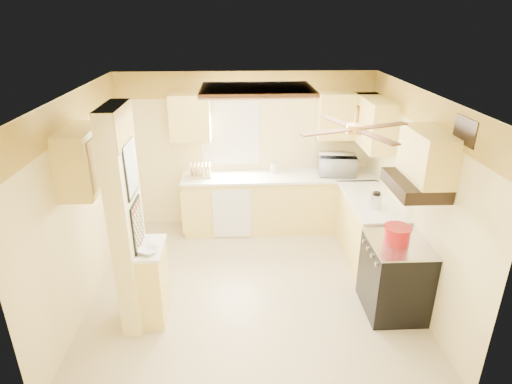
{
  "coord_description": "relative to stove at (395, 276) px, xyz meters",
  "views": [
    {
      "loc": [
        -0.16,
        -4.69,
        3.33
      ],
      "look_at": [
        0.08,
        0.35,
        1.19
      ],
      "focal_mm": 30.0,
      "sensor_mm": 36.0,
      "label": 1
    }
  ],
  "objects": [
    {
      "name": "floor",
      "position": [
        -1.67,
        0.55,
        -0.46
      ],
      "size": [
        4.0,
        4.0,
        0.0
      ],
      "primitive_type": "plane",
      "color": "tan",
      "rests_on": "ground"
    },
    {
      "name": "ceiling",
      "position": [
        -1.67,
        0.55,
        2.04
      ],
      "size": [
        4.0,
        4.0,
        0.0
      ],
      "primitive_type": "plane",
      "rotation": [
        3.14,
        0.0,
        0.0
      ],
      "color": "white",
      "rests_on": "wall_back"
    },
    {
      "name": "wall_back",
      "position": [
        -1.67,
        2.45,
        0.79
      ],
      "size": [
        4.0,
        0.0,
        4.0
      ],
      "primitive_type": "plane",
      "rotation": [
        1.57,
        0.0,
        0.0
      ],
      "color": "#F2DC94",
      "rests_on": "floor"
    },
    {
      "name": "wall_front",
      "position": [
        -1.67,
        -1.35,
        0.79
      ],
      "size": [
        4.0,
        0.0,
        4.0
      ],
      "primitive_type": "plane",
      "rotation": [
        -1.57,
        0.0,
        0.0
      ],
      "color": "#F2DC94",
      "rests_on": "floor"
    },
    {
      "name": "wall_left",
      "position": [
        -3.67,
        0.55,
        0.79
      ],
      "size": [
        0.0,
        3.8,
        3.8
      ],
      "primitive_type": "plane",
      "rotation": [
        1.57,
        0.0,
        1.57
      ],
      "color": "#F2DC94",
      "rests_on": "floor"
    },
    {
      "name": "wall_right",
      "position": [
        0.33,
        0.55,
        0.79
      ],
      "size": [
        0.0,
        3.8,
        3.8
      ],
      "primitive_type": "plane",
      "rotation": [
        1.57,
        0.0,
        -1.57
      ],
      "color": "#F2DC94",
      "rests_on": "floor"
    },
    {
      "name": "wallpaper_border",
      "position": [
        -1.67,
        2.43,
        1.84
      ],
      "size": [
        4.0,
        0.02,
        0.4
      ],
      "primitive_type": "cube",
      "color": "yellow",
      "rests_on": "wall_back"
    },
    {
      "name": "partition_column",
      "position": [
        -3.02,
        0.0,
        0.79
      ],
      "size": [
        0.2,
        0.7,
        2.5
      ],
      "primitive_type": "cube",
      "color": "#F2DC94",
      "rests_on": "floor"
    },
    {
      "name": "partition_ledge",
      "position": [
        -2.8,
        0.0,
        -0.01
      ],
      "size": [
        0.25,
        0.55,
        0.9
      ],
      "primitive_type": "cube",
      "color": "#F5D86C",
      "rests_on": "floor"
    },
    {
      "name": "ledge_top",
      "position": [
        -2.8,
        0.0,
        0.46
      ],
      "size": [
        0.28,
        0.58,
        0.04
      ],
      "primitive_type": "cube",
      "color": "white",
      "rests_on": "partition_ledge"
    },
    {
      "name": "lower_cabinets_back",
      "position": [
        -1.17,
        2.15,
        -0.01
      ],
      "size": [
        3.0,
        0.6,
        0.9
      ],
      "primitive_type": "cube",
      "color": "#F5D86C",
      "rests_on": "floor"
    },
    {
      "name": "lower_cabinets_right",
      "position": [
        0.03,
        1.15,
        -0.01
      ],
      "size": [
        0.6,
        1.4,
        0.9
      ],
      "primitive_type": "cube",
      "color": "#F5D86C",
      "rests_on": "floor"
    },
    {
      "name": "countertop_back",
      "position": [
        -1.17,
        2.14,
        0.46
      ],
      "size": [
        3.04,
        0.64,
        0.04
      ],
      "primitive_type": "cube",
      "color": "white",
      "rests_on": "lower_cabinets_back"
    },
    {
      "name": "countertop_right",
      "position": [
        0.02,
        1.15,
        0.46
      ],
      "size": [
        0.64,
        1.44,
        0.04
      ],
      "primitive_type": "cube",
      "color": "white",
      "rests_on": "lower_cabinets_right"
    },
    {
      "name": "dishwasher_panel",
      "position": [
        -1.92,
        1.84,
        -0.03
      ],
      "size": [
        0.58,
        0.02,
        0.8
      ],
      "primitive_type": "cube",
      "color": "white",
      "rests_on": "lower_cabinets_back"
    },
    {
      "name": "window",
      "position": [
        -1.92,
        2.44,
        1.09
      ],
      "size": [
        0.92,
        0.02,
        1.02
      ],
      "color": "white",
      "rests_on": "wall_back"
    },
    {
      "name": "upper_cab_back_left",
      "position": [
        -2.52,
        2.27,
        1.39
      ],
      "size": [
        0.6,
        0.35,
        0.7
      ],
      "primitive_type": "cube",
      "color": "#F5D86C",
      "rests_on": "wall_back"
    },
    {
      "name": "upper_cab_back_right",
      "position": [
        -0.12,
        2.27,
        1.39
      ],
      "size": [
        0.9,
        0.35,
        0.7
      ],
      "primitive_type": "cube",
      "color": "#F5D86C",
      "rests_on": "wall_back"
    },
    {
      "name": "upper_cab_right",
      "position": [
        0.16,
        1.8,
        1.39
      ],
      "size": [
        0.35,
        1.0,
        0.7
      ],
      "primitive_type": "cube",
      "color": "#F5D86C",
      "rests_on": "wall_right"
    },
    {
      "name": "upper_cab_left_wall",
      "position": [
        -3.49,
        0.3,
        1.39
      ],
      "size": [
        0.35,
        0.75,
        0.7
      ],
      "primitive_type": "cube",
      "color": "#F5D86C",
      "rests_on": "wall_left"
    },
    {
      "name": "upper_cab_over_stove",
      "position": [
        0.16,
        0.0,
        1.49
      ],
      "size": [
        0.35,
        0.76,
        0.52
      ],
      "primitive_type": "cube",
      "color": "#F5D86C",
      "rests_on": "wall_right"
    },
    {
      "name": "stove",
      "position": [
        0.0,
        0.0,
        0.0
      ],
      "size": [
        0.68,
        0.77,
        0.92
      ],
      "color": "black",
      "rests_on": "floor"
    },
    {
      "name": "range_hood",
      "position": [
        0.07,
        0.0,
        1.16
      ],
      "size": [
        0.5,
        0.76,
        0.14
      ],
      "primitive_type": "cube",
      "color": "black",
      "rests_on": "upper_cab_over_stove"
    },
    {
      "name": "poster_menu",
      "position": [
        -2.91,
        0.0,
        1.39
      ],
      "size": [
        0.02,
        0.42,
        0.57
      ],
      "color": "black",
      "rests_on": "partition_column"
    },
    {
      "name": "poster_nashville",
      "position": [
        -2.91,
        0.0,
        0.74
      ],
      "size": [
        0.02,
        0.42,
        0.57
      ],
      "color": "black",
      "rests_on": "partition_column"
    },
    {
      "name": "ceiling_light_panel",
      "position": [
        -1.57,
        1.05,
        2.0
      ],
      "size": [
        1.35,
        0.95,
        0.06
      ],
      "color": "brown",
      "rests_on": "ceiling"
    },
    {
      "name": "ceiling_fan",
      "position": [
        -0.67,
        -0.15,
        1.83
      ],
      "size": [
        1.15,
        1.15,
        0.26
      ],
      "color": "gold",
      "rests_on": "ceiling"
    },
    {
      "name": "vent_grate",
      "position": [
        0.31,
        -0.35,
        1.84
      ],
      "size": [
        0.02,
        0.4,
        0.25
      ],
      "primitive_type": "cube",
      "color": "black",
      "rests_on": "wall_right"
    },
    {
      "name": "microwave",
      "position": [
        -0.25,
        2.14,
        0.64
      ],
      "size": [
        0.6,
        0.44,
        0.31
      ],
      "primitive_type": "imported",
      "rotation": [
        0.0,
        0.0,
        3.04
      ],
      "color": "white",
      "rests_on": "countertop_back"
    },
    {
      "name": "bowl",
      "position": [
        -2.79,
        -0.13,
        0.51
      ],
      "size": [
        0.28,
        0.28,
        0.05
      ],
      "primitive_type": "imported",
      "rotation": [
        0.0,
        0.0,
        -0.42
      ],
      "color": "white",
      "rests_on": "ledge_top"
    },
    {
      "name": "dutch_oven",
      "position": [
        -0.04,
        -0.0,
        0.56
      ],
      "size": [
        0.31,
        0.31,
        0.2
      ],
      "color": "#A81215",
      "rests_on": "stove"
    },
    {
      "name": "kettle",
      "position": [
        -0.02,
        0.87,
        0.58
      ],
      "size": [
        0.15,
        0.15,
        0.22
      ],
      "color": "silver",
      "rests_on": "countertop_right"
    },
    {
      "name": "dish_rack",
      "position": [
        -2.4,
        2.15,
        0.55
      ],
      "size": [
        0.35,
        0.26,
        0.2
      ],
      "color": "tan",
      "rests_on": "countertop_back"
    },
    {
      "name": "utensil_crock",
      "position": [
        -1.24,
        2.28,
        0.54
      ],
      "size": [
        0.1,
        0.1,
        0.2
      ],
      "color": "white",
      "rests_on": "countertop_back"
    }
  ]
}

